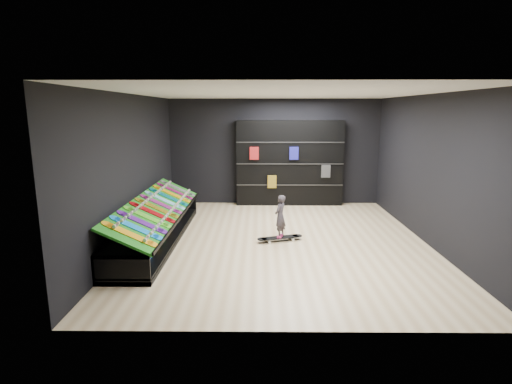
{
  "coord_description": "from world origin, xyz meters",
  "views": [
    {
      "loc": [
        -0.42,
        -7.97,
        2.68
      ],
      "look_at": [
        -0.5,
        0.2,
        1.0
      ],
      "focal_mm": 28.0,
      "sensor_mm": 36.0,
      "label": 1
    }
  ],
  "objects_px": {
    "child": "(280,225)",
    "display_rack": "(158,229)",
    "floor_skateboard": "(280,239)",
    "back_shelving": "(289,163)"
  },
  "relations": [
    {
      "from": "back_shelving",
      "to": "floor_skateboard",
      "type": "distance_m",
      "value": 3.56
    },
    {
      "from": "child",
      "to": "display_rack",
      "type": "bearing_deg",
      "value": -63.61
    },
    {
      "from": "display_rack",
      "to": "back_shelving",
      "type": "relative_size",
      "value": 1.5
    },
    {
      "from": "back_shelving",
      "to": "floor_skateboard",
      "type": "height_order",
      "value": "back_shelving"
    },
    {
      "from": "display_rack",
      "to": "floor_skateboard",
      "type": "distance_m",
      "value": 2.56
    },
    {
      "from": "back_shelving",
      "to": "child",
      "type": "relative_size",
      "value": 5.61
    },
    {
      "from": "display_rack",
      "to": "floor_skateboard",
      "type": "relative_size",
      "value": 4.59
    },
    {
      "from": "back_shelving",
      "to": "floor_skateboard",
      "type": "bearing_deg",
      "value": -97.23
    },
    {
      "from": "floor_skateboard",
      "to": "child",
      "type": "bearing_deg",
      "value": 0.0
    },
    {
      "from": "floor_skateboard",
      "to": "child",
      "type": "distance_m",
      "value": 0.32
    }
  ]
}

